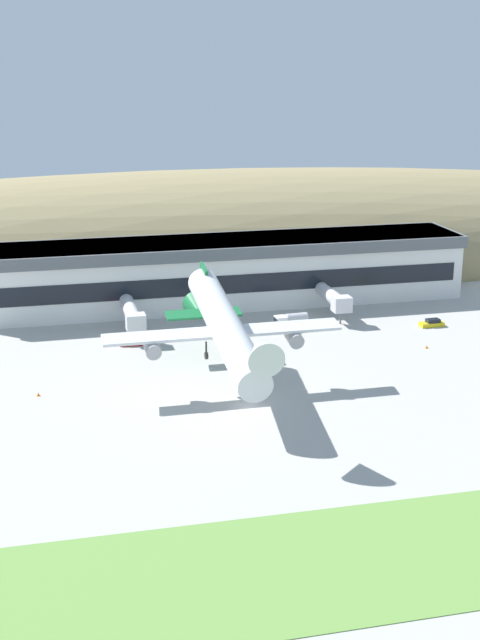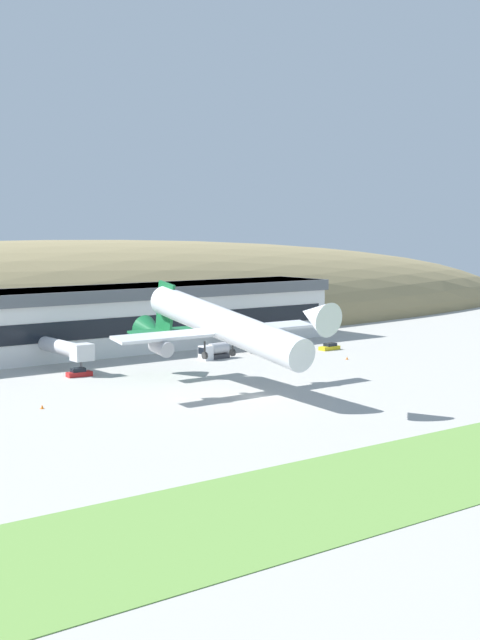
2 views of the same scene
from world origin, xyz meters
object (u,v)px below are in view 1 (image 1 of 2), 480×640
Objects in this scene: cargo_airplane at (225,328)px; terminal_building at (224,267)px; jetway_0 at (132,313)px; service_car_2 at (132,342)px; jetway_1 at (334,298)px; traffic_cone_0 at (38,394)px; service_car_0 at (432,323)px; traffic_cone_1 at (427,347)px; fuel_truck at (291,322)px.

terminal_building is at bearing 77.54° from cargo_airplane.
service_car_2 is at bearing -98.31° from jetway_0.
jetway_0 is 34.01m from cargo_airplane.
traffic_cone_0 is (-56.21, -28.34, -3.71)m from jetway_1.
service_car_0 reaches higher than traffic_cone_1.
terminal_building is 169.70× the size of traffic_cone_1.
cargo_airplane is at bearing -10.21° from traffic_cone_0.
fuel_truck reaches higher than traffic_cone_0.
cargo_airplane is at bearing -162.54° from traffic_cone_1.
service_car_2 is (-10.94, 25.77, -9.53)m from cargo_airplane.
service_car_0 is (44.96, 23.78, -9.56)m from cargo_airplane.
fuel_truck is at bearing -7.69° from jetway_0.
traffic_cone_1 is at bearing -65.43° from jetway_1.
traffic_cone_0 is 66.27m from traffic_cone_1.
fuel_truck is (-10.00, -5.26, -2.51)m from jetway_1.
terminal_building is 58.48m from traffic_cone_0.
cargo_airplane is 34.84m from fuel_truck.
terminal_building is at bearing 143.94° from service_car_0.
traffic_cone_0 is at bearing -128.28° from service_car_2.
jetway_0 is at bearing -177.99° from jetway_1.
jetway_1 is at bearing 114.57° from traffic_cone_1.
traffic_cone_1 is at bearing 6.22° from traffic_cone_0.
cargo_airplane reaches higher than traffic_cone_1.
traffic_cone_0 is at bearing 169.79° from cargo_airplane.
terminal_building reaches higher than service_car_2.
cargo_airplane is 81.12× the size of traffic_cone_1.
cargo_airplane is (-10.75, -48.69, 2.70)m from terminal_building.
traffic_cone_1 is at bearing -15.45° from service_car_2.
jetway_0 is 3.69× the size of service_car_2.
traffic_cone_0 is at bearing -165.40° from service_car_0.
terminal_building is 21.47× the size of service_car_0.
jetway_0 is 29.24m from fuel_truck.
terminal_building is 42.86m from service_car_0.
cargo_airplane is at bearing -72.52° from jetway_0.
terminal_building is 7.29× the size of jetway_1.
cargo_airplane is 41.55m from traffic_cone_1.
terminal_building is 169.70× the size of traffic_cone_0.
cargo_airplane is at bearing -152.13° from service_car_0.
service_car_2 is at bearing 51.72° from traffic_cone_0.
traffic_cone_1 is (19.67, -15.90, -1.20)m from fuel_truck.
jetway_1 is (18.07, -15.42, -3.45)m from terminal_building.
terminal_building is 22.59× the size of service_car_2.
fuel_truck reaches higher than service_car_0.
service_car_2 is at bearing 177.96° from service_car_0.
jetway_1 reaches higher than traffic_cone_0.
service_car_2 is at bearing -169.33° from jetway_1.
jetway_0 is 38.90m from jetway_1.
service_car_0 is 7.90× the size of traffic_cone_1.
jetway_0 is at bearing -141.10° from terminal_building.
jetway_1 is at bearing 27.75° from fuel_truck.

